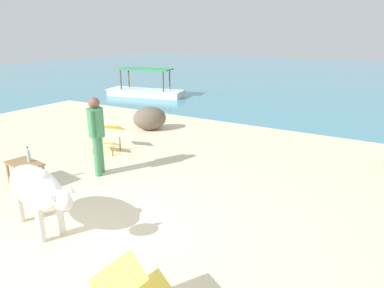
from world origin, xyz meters
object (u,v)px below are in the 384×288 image
object	(u,v)px
person_standing	(96,130)
boat_white	(146,90)
deck_chair_near	(109,136)
bottle	(29,156)
cow	(37,188)
low_bench_table	(25,166)

from	to	relation	value
person_standing	boat_white	world-z (taller)	person_standing
deck_chair_near	person_standing	bearing A→B (deg)	20.17
boat_white	bottle	bearing A→B (deg)	103.05
bottle	person_standing	world-z (taller)	person_standing
cow	bottle	size ratio (longest dim) A/B	6.11
low_bench_table	person_standing	world-z (taller)	person_standing
low_bench_table	person_standing	bearing A→B (deg)	60.79
low_bench_table	deck_chair_near	xyz separation A→B (m)	(-0.08, 2.36, 0.01)
boat_white	cow	bearing A→B (deg)	108.13
low_bench_table	deck_chair_near	world-z (taller)	deck_chair_near
bottle	person_standing	distance (m)	1.35
bottle	deck_chair_near	xyz separation A→B (m)	(-0.10, 2.26, -0.19)
person_standing	boat_white	xyz separation A→B (m)	(-5.14, 8.10, -0.70)
low_bench_table	bottle	xyz separation A→B (m)	(0.02, 0.10, 0.20)
low_bench_table	boat_white	bearing A→B (deg)	122.57
low_bench_table	boat_white	distance (m)	10.17
person_standing	boat_white	size ratio (longest dim) A/B	0.42
cow	bottle	world-z (taller)	cow
cow	deck_chair_near	size ratio (longest dim) A/B	2.05
low_bench_table	deck_chair_near	distance (m)	2.36
bottle	deck_chair_near	distance (m)	2.27
cow	boat_white	world-z (taller)	boat_white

